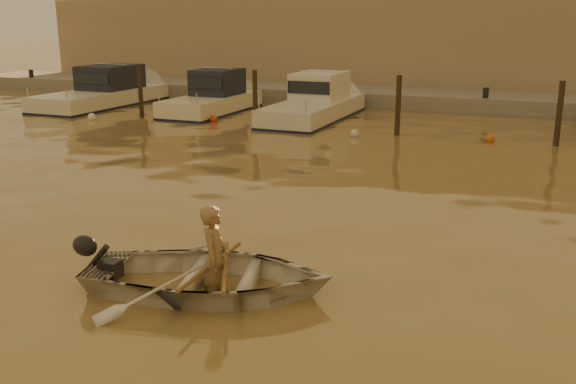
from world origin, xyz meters
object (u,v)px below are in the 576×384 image
at_px(dinghy, 209,276).
at_px(moored_boat_0, 102,92).
at_px(moored_boat_1, 212,98).
at_px(moored_boat_2, 314,103).
at_px(person, 215,260).
at_px(waterfront_building, 462,46).

xyz_separation_m(dinghy, moored_boat_0, (-14.40, 15.93, 0.37)).
height_order(dinghy, moored_boat_0, moored_boat_0).
relative_size(dinghy, moored_boat_1, 0.57).
relative_size(moored_boat_1, moored_boat_2, 0.85).
bearing_deg(person, moored_boat_1, 14.62).
height_order(moored_boat_0, waterfront_building, waterfront_building).
xyz_separation_m(person, moored_boat_1, (-8.89, 15.90, 0.12)).
bearing_deg(moored_boat_2, dinghy, -75.02).
bearing_deg(dinghy, waterfront_building, -14.05).
distance_m(moored_boat_1, moored_boat_2, 4.53).
bearing_deg(waterfront_building, dinghy, -89.47).
distance_m(moored_boat_0, waterfront_building, 18.01).
relative_size(dinghy, person, 2.22).
bearing_deg(waterfront_building, moored_boat_2, -110.04).
relative_size(dinghy, moored_boat_0, 0.46).
height_order(person, waterfront_building, waterfront_building).
xyz_separation_m(person, moored_boat_2, (-4.36, 15.90, 0.12)).
bearing_deg(moored_boat_0, waterfront_building, 37.87).
height_order(moored_boat_0, moored_boat_1, same).
bearing_deg(waterfront_building, moored_boat_1, -127.84).
relative_size(person, moored_boat_0, 0.21).
height_order(moored_boat_2, waterfront_building, waterfront_building).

